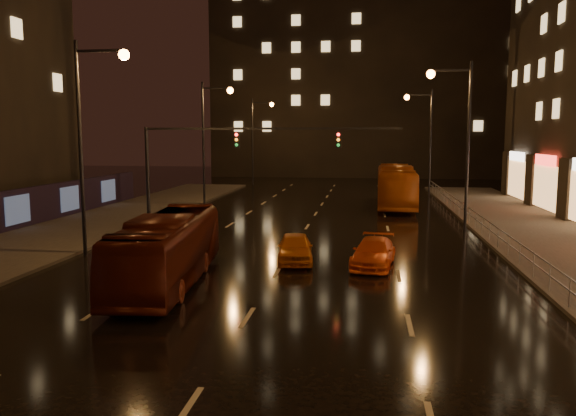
{
  "coord_description": "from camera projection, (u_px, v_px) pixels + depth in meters",
  "views": [
    {
      "loc": [
        3.62,
        -12.68,
        5.65
      ],
      "look_at": [
        0.22,
        11.68,
        2.5
      ],
      "focal_mm": 35.0,
      "sensor_mm": 36.0,
      "label": 1
    }
  ],
  "objects": [
    {
      "name": "railing_right",
      "position": [
        490.0,
        226.0,
        29.84
      ],
      "size": [
        0.05,
        56.0,
        1.0
      ],
      "color": "#99999E",
      "rests_on": "sidewalk_right"
    },
    {
      "name": "taxi_far",
      "position": [
        373.0,
        253.0,
        24.5
      ],
      "size": [
        2.19,
        4.32,
        1.2
      ],
      "primitive_type": "imported",
      "rotation": [
        0.0,
        0.0,
        -0.13
      ],
      "color": "#F05916",
      "rests_on": "ground"
    },
    {
      "name": "building_distant",
      "position": [
        371.0,
        51.0,
        81.57
      ],
      "size": [
        44.0,
        16.0,
        36.0
      ],
      "primitive_type": "cube",
      "color": "black",
      "rests_on": "ground"
    },
    {
      "name": "ground",
      "position": [
        304.0,
        232.0,
        33.32
      ],
      "size": [
        140.0,
        140.0,
        0.0
      ],
      "primitive_type": "plane",
      "color": "black",
      "rests_on": "ground"
    },
    {
      "name": "sidewalk_right",
      "position": [
        575.0,
        255.0,
        26.55
      ],
      "size": [
        7.0,
        70.0,
        0.15
      ],
      "primitive_type": "cube",
      "color": "#38332D",
      "rests_on": "ground"
    },
    {
      "name": "traffic_signal",
      "position": [
        220.0,
        152.0,
        33.41
      ],
      "size": [
        15.31,
        0.32,
        6.2
      ],
      "color": "black",
      "rests_on": "ground"
    },
    {
      "name": "sidewalk_left",
      "position": [
        45.0,
        240.0,
        30.25
      ],
      "size": [
        7.0,
        70.0,
        0.15
      ],
      "primitive_type": "cube",
      "color": "#38332D",
      "rests_on": "ground"
    },
    {
      "name": "bus_curb",
      "position": [
        396.0,
        186.0,
        45.09
      ],
      "size": [
        3.04,
        12.1,
        3.36
      ],
      "primitive_type": "imported",
      "rotation": [
        0.0,
        0.0,
        -0.02
      ],
      "color": "#A54610",
      "rests_on": "ground"
    },
    {
      "name": "bus_red",
      "position": [
        168.0,
        249.0,
        21.5
      ],
      "size": [
        3.19,
        9.89,
        2.71
      ],
      "primitive_type": "imported",
      "rotation": [
        0.0,
        0.0,
        0.1
      ],
      "color": "#53180B",
      "rests_on": "ground"
    },
    {
      "name": "taxi_near",
      "position": [
        295.0,
        248.0,
        25.31
      ],
      "size": [
        1.99,
        3.96,
        1.3
      ],
      "primitive_type": "imported",
      "rotation": [
        0.0,
        0.0,
        0.13
      ],
      "color": "orange",
      "rests_on": "ground"
    }
  ]
}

